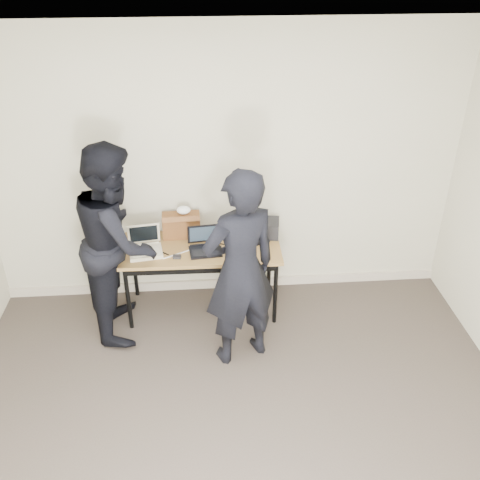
{
  "coord_description": "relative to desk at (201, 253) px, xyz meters",
  "views": [
    {
      "loc": [
        -0.22,
        -2.43,
        3.35
      ],
      "look_at": [
        0.1,
        1.6,
        0.95
      ],
      "focal_mm": 40.0,
      "sensor_mm": 36.0,
      "label": 1
    }
  ],
  "objects": [
    {
      "name": "power_brick",
      "position": [
        -0.22,
        -0.17,
        0.07
      ],
      "size": [
        0.08,
        0.05,
        0.03
      ],
      "primitive_type": "cube",
      "rotation": [
        0.0,
        0.0,
        -0.11
      ],
      "color": "black",
      "rests_on": "desk"
    },
    {
      "name": "person_observer",
      "position": [
        -0.74,
        -0.15,
        0.26
      ],
      "size": [
        0.73,
        0.92,
        1.84
      ],
      "primitive_type": "imported",
      "rotation": [
        0.0,
        0.0,
        1.62
      ],
      "color": "black",
      "rests_on": "ground"
    },
    {
      "name": "leather_satchel",
      "position": [
        -0.18,
        0.23,
        0.19
      ],
      "size": [
        0.37,
        0.19,
        0.25
      ],
      "rotation": [
        0.0,
        0.0,
        0.04
      ],
      "color": "brown",
      "rests_on": "desk"
    },
    {
      "name": "person_typist",
      "position": [
        0.32,
        -0.69,
        0.24
      ],
      "size": [
        0.77,
        0.65,
        1.8
      ],
      "primitive_type": "imported",
      "rotation": [
        0.0,
        0.0,
        3.53
      ],
      "color": "black",
      "rests_on": "ground"
    },
    {
      "name": "baseboard",
      "position": [
        0.25,
        0.35,
        -0.61
      ],
      "size": [
        4.5,
        0.03,
        0.1
      ],
      "primitive_type": "cube",
      "color": "#BBAE9B",
      "rests_on": "ground"
    },
    {
      "name": "room",
      "position": [
        0.25,
        -1.88,
        0.69
      ],
      "size": [
        4.6,
        4.6,
        2.8
      ],
      "color": "#3F362F",
      "rests_on": "ground"
    },
    {
      "name": "laptop_center",
      "position": [
        0.04,
        -0.04,
        0.11
      ],
      "size": [
        0.32,
        0.31,
        0.23
      ],
      "rotation": [
        0.0,
        0.0,
        0.11
      ],
      "color": "black",
      "rests_on": "desk"
    },
    {
      "name": "desk",
      "position": [
        0.0,
        0.0,
        0.0
      ],
      "size": [
        1.51,
        0.68,
        0.72
      ],
      "rotation": [
        0.0,
        0.0,
        -0.02
      ],
      "color": "olive",
      "rests_on": "ground"
    },
    {
      "name": "tissue",
      "position": [
        -0.15,
        0.23,
        0.34
      ],
      "size": [
        0.14,
        0.11,
        0.08
      ],
      "primitive_type": "ellipsoid",
      "rotation": [
        0.0,
        0.0,
        0.12
      ],
      "color": "white",
      "rests_on": "leather_satchel"
    },
    {
      "name": "equipment_box",
      "position": [
        0.63,
        0.19,
        0.14
      ],
      "size": [
        0.3,
        0.27,
        0.16
      ],
      "primitive_type": "cube",
      "rotation": [
        0.0,
        0.0,
        -0.16
      ],
      "color": "black",
      "rests_on": "desk"
    },
    {
      "name": "laptop_beige",
      "position": [
        -0.51,
        -0.04,
        0.11
      ],
      "size": [
        0.34,
        0.33,
        0.24
      ],
      "rotation": [
        0.0,
        0.0,
        0.14
      ],
      "color": "beige",
      "rests_on": "desk"
    },
    {
      "name": "laptop_right",
      "position": [
        0.47,
        0.13,
        0.11
      ],
      "size": [
        0.38,
        0.37,
        0.21
      ],
      "rotation": [
        0.0,
        0.0,
        0.43
      ],
      "color": "black",
      "rests_on": "desk"
    },
    {
      "name": "cables",
      "position": [
        0.05,
        0.0,
        0.06
      ],
      "size": [
        1.16,
        0.43,
        0.01
      ],
      "rotation": [
        0.0,
        0.0,
        0.02
      ],
      "color": "black",
      "rests_on": "desk"
    }
  ]
}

